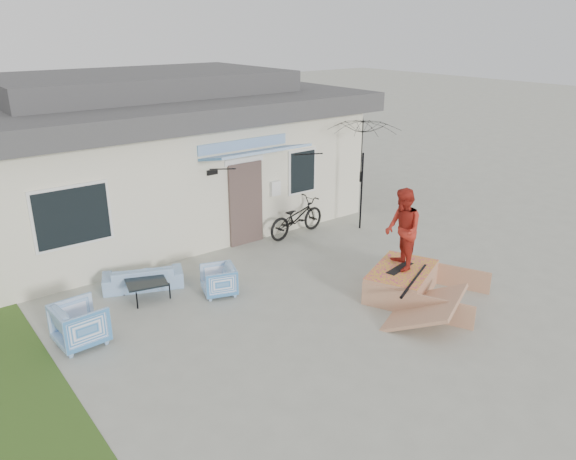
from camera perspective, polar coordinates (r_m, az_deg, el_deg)
ground at (r=10.59m, az=4.69°, el=-9.69°), size 90.00×90.00×0.00m
grass_strip at (r=10.27m, az=-26.70°, el=-13.09°), size 1.40×8.00×0.01m
house at (r=16.33m, az=-14.30°, el=7.95°), size 10.80×8.49×4.10m
loveseat at (r=12.24m, az=-14.63°, el=-4.27°), size 1.72×1.06×0.65m
armchair_left at (r=10.47m, az=-20.50°, el=-8.80°), size 0.81×0.86×0.83m
armchair_right at (r=11.63m, az=-7.10°, el=-4.98°), size 0.79×0.82×0.68m
coffee_table at (r=11.84m, az=-14.28°, el=-5.81°), size 0.95×0.95×0.39m
bicycle at (r=14.64m, az=0.87°, el=1.70°), size 1.94×0.88×1.20m
patio_umbrella at (r=14.94m, az=7.63°, el=6.50°), size 2.30×2.20×2.20m
skate_ramp at (r=11.83m, az=11.51°, el=-5.16°), size 2.40×2.67×0.55m
skateboard at (r=11.72m, az=11.35°, el=-3.79°), size 0.82×0.35×0.05m
skater at (r=11.40m, az=11.65°, el=0.18°), size 0.95×1.03×1.68m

